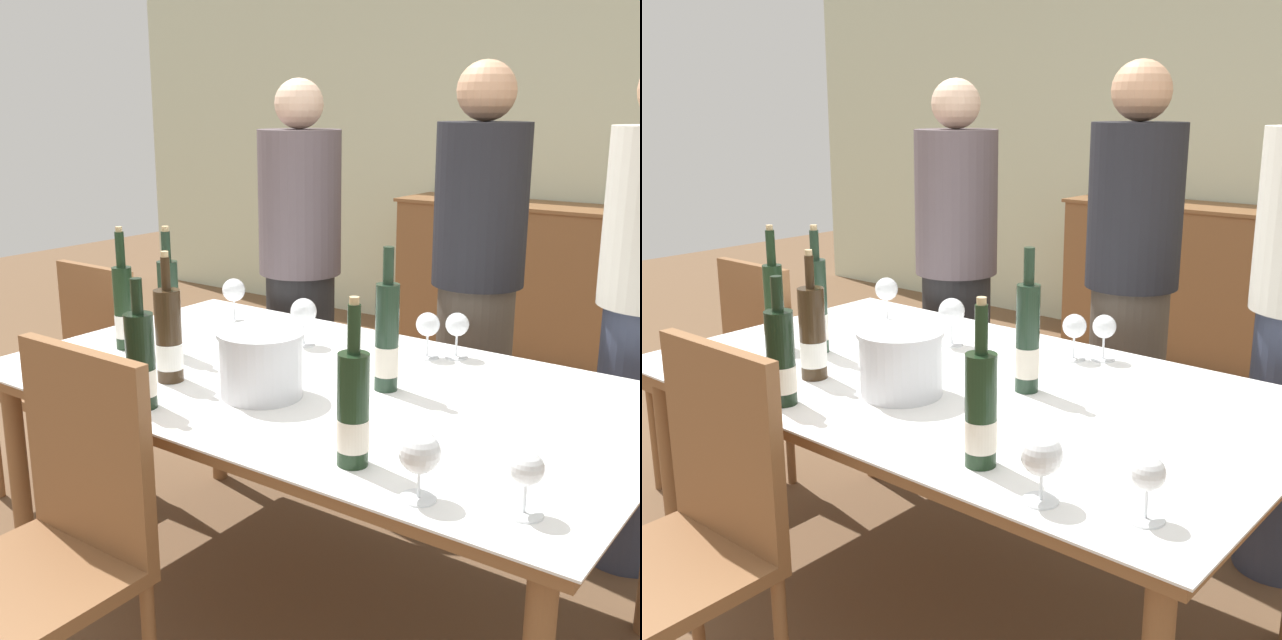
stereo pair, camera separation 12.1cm
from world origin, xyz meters
TOP-DOWN VIEW (x-y plane):
  - ground_plane at (0.00, 0.00)m, footprint 12.00×12.00m
  - sideboard_cabinet at (-0.60, 2.80)m, footprint 1.46×0.46m
  - dining_table at (0.00, 0.00)m, footprint 1.88×1.09m
  - ice_bucket at (-0.06, -0.19)m, footprint 0.24×0.24m
  - wine_bottle_0 at (0.19, 0.05)m, footprint 0.07×0.07m
  - wine_bottle_1 at (0.38, -0.40)m, footprint 0.07×0.07m
  - wine_bottle_2 at (-0.25, -0.44)m, footprint 0.08×0.08m
  - wine_bottle_3 at (-0.53, -0.08)m, footprint 0.06×0.06m
  - wine_bottle_4 at (-0.69, -0.12)m, footprint 0.06×0.06m
  - wine_bottle_5 at (-0.35, -0.25)m, footprint 0.08×0.08m
  - wine_glass_0 at (-0.25, 0.25)m, footprint 0.09×0.09m
  - wine_glass_1 at (0.77, -0.39)m, footprint 0.08×0.08m
  - wine_glass_2 at (0.58, -0.45)m, footprint 0.09×0.09m
  - wine_glass_3 at (0.14, 0.38)m, footprint 0.08×0.08m
  - wine_glass_4 at (-0.64, 0.34)m, footprint 0.08×0.08m
  - wine_glass_5 at (0.21, 0.43)m, footprint 0.07×0.07m
  - chair_near_front at (-0.19, -0.77)m, footprint 0.42×0.42m
  - chair_left_end at (-1.23, 0.08)m, footprint 0.42×0.42m
  - person_host at (-0.67, 0.78)m, footprint 0.33×0.33m
  - person_guest_left at (0.06, 0.88)m, footprint 0.33×0.33m

SIDE VIEW (x-z plane):
  - ground_plane at x=0.00m, z-range 0.00..0.00m
  - sideboard_cabinet at x=-0.60m, z-range 0.00..0.92m
  - chair_left_end at x=-1.23m, z-range 0.07..0.95m
  - chair_near_front at x=-0.19m, z-range 0.06..1.01m
  - dining_table at x=0.00m, z-range 0.30..1.02m
  - person_host at x=-0.67m, z-range 0.00..1.58m
  - wine_glass_1 at x=0.77m, z-range 0.75..0.88m
  - ice_bucket at x=-0.06m, z-range 0.73..0.91m
  - wine_glass_2 at x=0.58m, z-range 0.75..0.89m
  - person_guest_left at x=0.06m, z-range 0.00..1.64m
  - wine_glass_5 at x=0.21m, z-range 0.75..0.89m
  - wine_glass_3 at x=0.14m, z-range 0.75..0.89m
  - wine_glass_0 at x=-0.25m, z-range 0.75..0.91m
  - wine_glass_4 at x=-0.64m, z-range 0.75..0.91m
  - wine_bottle_2 at x=-0.25m, z-range 0.67..1.01m
  - wine_bottle_1 at x=0.38m, z-range 0.66..1.04m
  - wine_bottle_5 at x=-0.35m, z-range 0.66..1.04m
  - wine_bottle_4 at x=-0.69m, z-range 0.66..1.05m
  - wine_bottle_3 at x=-0.53m, z-range 0.66..1.07m
  - wine_bottle_0 at x=0.19m, z-range 0.67..1.07m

